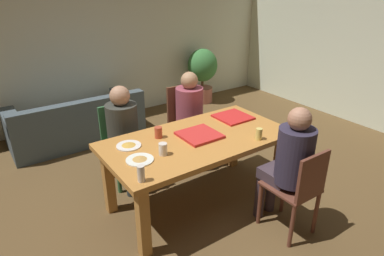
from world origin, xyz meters
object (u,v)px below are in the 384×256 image
object	(u,v)px
chair_1	(121,142)
drinking_glass_1	(259,134)
person_1	(125,128)
pizza_box_1	(199,135)
plate_0	(140,159)
dining_table	(198,147)
chair_2	(299,188)
potted_plant	(202,71)
couch	(77,124)
person_0	(192,111)
chair_0	(186,121)
pizza_box_0	(233,117)
drinking_glass_0	(163,149)
drinking_glass_3	(141,174)
plate_1	(129,145)
person_2	(289,159)
drinking_glass_2	(158,132)

from	to	relation	value
chair_1	drinking_glass_1	world-z (taller)	chair_1
person_1	pizza_box_1	distance (m)	0.90
chair_1	plate_0	size ratio (longest dim) A/B	3.70
person_1	dining_table	bearing A→B (deg)	-59.09
person_1	chair_2	world-z (taller)	person_1
drinking_glass_1	potted_plant	xyz separation A→B (m)	(1.50, 2.99, -0.21)
drinking_glass_1	couch	distance (m)	2.92
person_0	couch	xyz separation A→B (m)	(-1.04, 1.51, -0.46)
chair_0	couch	distance (m)	1.74
pizza_box_0	plate_0	distance (m)	1.36
chair_1	drinking_glass_1	bearing A→B (deg)	-53.77
drinking_glass_0	couch	bearing A→B (deg)	92.65
chair_2	plate_0	world-z (taller)	chair_2
drinking_glass_3	couch	xyz separation A→B (m)	(0.25, 2.67, -0.59)
plate_1	drinking_glass_0	bearing A→B (deg)	-60.72
person_0	chair_0	bearing A→B (deg)	90.00
chair_0	plate_1	size ratio (longest dim) A/B	4.17
dining_table	person_1	distance (m)	0.89
person_1	person_2	size ratio (longest dim) A/B	0.94
dining_table	chair_2	size ratio (longest dim) A/B	2.11
person_0	drinking_glass_2	size ratio (longest dim) A/B	10.48
plate_1	drinking_glass_3	xyz separation A→B (m)	(-0.18, -0.62, 0.06)
potted_plant	plate_0	bearing A→B (deg)	-134.81
pizza_box_1	drinking_glass_0	distance (m)	0.52
person_0	drinking_glass_0	world-z (taller)	person_0
pizza_box_0	plate_1	distance (m)	1.30
plate_1	dining_table	bearing A→B (deg)	-18.75
chair_0	person_2	size ratio (longest dim) A/B	0.79
person_1	drinking_glass_3	xyz separation A→B (m)	(-0.37, -1.16, 0.13)
chair_0	person_0	bearing A→B (deg)	-90.00
person_0	plate_1	xyz separation A→B (m)	(-1.11, -0.54, 0.07)
chair_0	pizza_box_0	distance (m)	0.78
person_2	plate_1	world-z (taller)	person_2
drinking_glass_0	chair_1	bearing A→B (deg)	89.45
drinking_glass_1	pizza_box_0	bearing A→B (deg)	74.20
pizza_box_1	drinking_glass_1	distance (m)	0.60
person_1	person_2	xyz separation A→B (m)	(0.92, -1.56, 0.03)
drinking_glass_1	drinking_glass_2	bearing A→B (deg)	142.93
person_2	drinking_glass_3	xyz separation A→B (m)	(-1.29, 0.40, 0.10)
chair_1	drinking_glass_2	world-z (taller)	chair_1
dining_table	person_1	bearing A→B (deg)	120.91
chair_2	person_2	size ratio (longest dim) A/B	0.72
drinking_glass_1	potted_plant	world-z (taller)	potted_plant
chair_2	drinking_glass_3	distance (m)	1.44
pizza_box_1	drinking_glass_1	size ratio (longest dim) A/B	3.24
chair_0	drinking_glass_0	distance (m)	1.41
person_1	chair_0	bearing A→B (deg)	8.81
plate_1	couch	size ratio (longest dim) A/B	0.13
drinking_glass_0	drinking_glass_1	bearing A→B (deg)	-15.78
dining_table	plate_1	distance (m)	0.70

